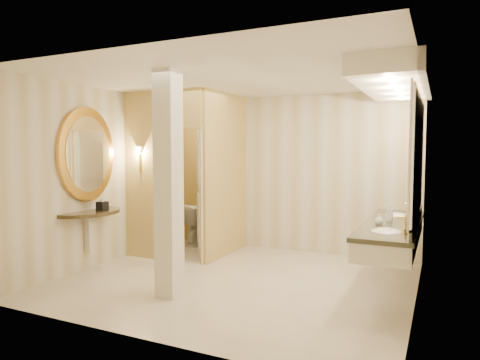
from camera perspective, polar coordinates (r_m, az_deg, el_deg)
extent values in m
plane|color=beige|center=(5.95, -0.58, -13.21)|extent=(4.50, 4.50, 0.00)
plane|color=silver|center=(5.76, -0.59, 13.39)|extent=(4.50, 4.50, 0.00)
cube|color=beige|center=(7.54, 6.06, 0.86)|extent=(4.50, 0.02, 2.70)
cube|color=beige|center=(4.00, -13.19, -1.99)|extent=(4.50, 0.02, 2.70)
cube|color=beige|center=(6.98, -17.46, 0.45)|extent=(0.02, 4.00, 2.70)
cube|color=beige|center=(5.13, 22.65, -0.89)|extent=(0.02, 4.00, 2.70)
cube|color=tan|center=(7.17, -1.98, 0.72)|extent=(0.10, 1.50, 2.70)
cube|color=tan|center=(7.15, -12.82, 0.61)|extent=(0.65, 0.10, 2.70)
cube|color=tan|center=(6.74, -8.04, 9.41)|extent=(0.80, 0.10, 0.60)
cube|color=silver|center=(6.93, -5.24, -1.89)|extent=(0.50, 0.69, 2.10)
cylinder|color=gold|center=(7.08, -13.19, 2.19)|extent=(0.03, 0.03, 0.30)
cone|color=silver|center=(7.08, -13.22, 3.81)|extent=(0.14, 0.14, 0.14)
cube|color=silver|center=(5.63, 19.60, -6.77)|extent=(0.60, 2.35, 0.24)
cube|color=black|center=(5.61, 19.63, -5.57)|extent=(0.64, 2.39, 0.05)
cube|color=black|center=(5.58, 22.51, -4.96)|extent=(0.03, 2.35, 0.10)
ellipsoid|color=white|center=(4.99, 18.89, -6.96)|extent=(0.40, 0.44, 0.15)
cylinder|color=gold|center=(4.95, 21.24, -5.57)|extent=(0.03, 0.03, 0.22)
ellipsoid|color=white|center=(6.24, 20.20, -4.82)|extent=(0.40, 0.44, 0.15)
cylinder|color=gold|center=(6.21, 22.07, -3.70)|extent=(0.03, 0.03, 0.22)
cube|color=white|center=(5.52, 22.68, 3.07)|extent=(0.03, 2.35, 1.40)
cube|color=silver|center=(5.60, 20.05, 12.28)|extent=(0.75, 2.55, 0.22)
cylinder|color=black|center=(6.70, -19.75, -4.04)|extent=(1.06, 1.06, 0.05)
cube|color=silver|center=(6.72, -19.44, -6.60)|extent=(0.10, 0.10, 0.60)
cylinder|color=gold|center=(6.63, -19.80, 3.24)|extent=(0.07, 1.06, 1.06)
cylinder|color=white|center=(6.60, -19.55, 3.25)|extent=(0.02, 0.85, 0.85)
cube|color=silver|center=(5.15, -9.50, -0.63)|extent=(0.26, 0.26, 2.70)
cube|color=black|center=(6.59, -17.88, -3.33)|extent=(0.14, 0.14, 0.13)
imported|color=white|center=(8.09, -5.20, -5.86)|extent=(0.63, 0.83, 0.76)
imported|color=beige|center=(5.61, 19.34, -4.54)|extent=(0.08, 0.08, 0.15)
imported|color=silver|center=(5.35, 18.04, -5.01)|extent=(0.12, 0.12, 0.13)
imported|color=#C6B28C|center=(5.59, 19.33, -4.20)|extent=(0.10, 0.10, 0.22)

